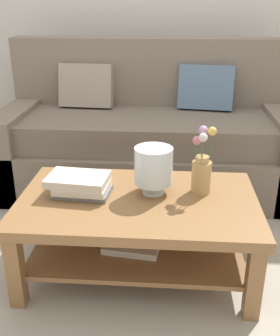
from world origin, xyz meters
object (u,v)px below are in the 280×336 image
(book_stack_main, at_px, (80,185))
(flower_pitcher, at_px, (202,169))
(glass_hurricane_vase, at_px, (154,167))
(couch, at_px, (148,138))
(coffee_table, at_px, (138,219))

(book_stack_main, bearing_deg, flower_pitcher, 6.19)
(book_stack_main, relative_size, glass_hurricane_vase, 1.34)
(couch, relative_size, book_stack_main, 6.52)
(book_stack_main, height_order, glass_hurricane_vase, glass_hurricane_vase)
(couch, relative_size, glass_hurricane_vase, 8.75)
(book_stack_main, xyz_separation_m, glass_hurricane_vase, (0.36, 0.04, 0.09))
(couch, height_order, coffee_table, couch)
(couch, height_order, book_stack_main, couch)
(coffee_table, xyz_separation_m, glass_hurricane_vase, (0.07, 0.07, 0.26))
(glass_hurricane_vase, distance_m, flower_pitcher, 0.24)
(coffee_table, bearing_deg, couch, 90.74)
(coffee_table, distance_m, glass_hurricane_vase, 0.28)
(flower_pitcher, bearing_deg, couch, 107.82)
(glass_hurricane_vase, xyz_separation_m, flower_pitcher, (0.24, 0.03, -0.02))
(coffee_table, relative_size, glass_hurricane_vase, 4.89)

